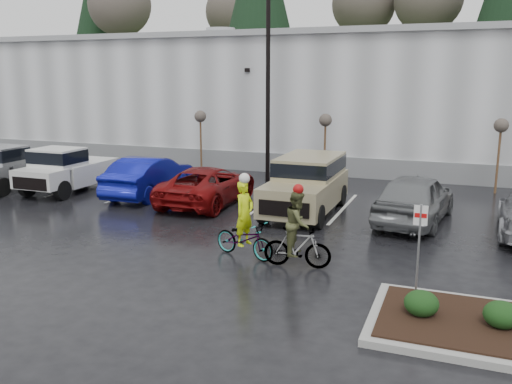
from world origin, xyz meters
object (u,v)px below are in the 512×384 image
at_px(sapling_mid, 325,124).
at_px(cyclist_olive, 297,237).
at_px(pickup_white, 73,168).
at_px(cyclist_hivis, 245,231).
at_px(sapling_west, 200,120).
at_px(suv_tan, 305,186).
at_px(car_grey, 415,198).
at_px(sapling_east, 501,130).
at_px(car_red, 208,185).
at_px(lamppost, 268,59).
at_px(car_blue, 149,176).
at_px(fire_lane_sign, 419,239).
at_px(pickup_silver, 17,165).

relative_size(sapling_mid, cyclist_olive, 1.43).
bearing_deg(pickup_white, cyclist_hivis, -28.45).
height_order(sapling_west, suv_tan, sapling_west).
bearing_deg(cyclist_hivis, pickup_white, 77.98).
bearing_deg(suv_tan, car_grey, 2.28).
distance_m(pickup_white, cyclist_olive, 13.39).
relative_size(sapling_east, car_red, 0.60).
relative_size(lamppost, pickup_white, 1.77).
bearing_deg(car_red, car_blue, -9.16).
height_order(lamppost, car_red, lamppost).
distance_m(car_red, cyclist_hivis, 6.61).
height_order(sapling_west, car_grey, sapling_west).
bearing_deg(cyclist_olive, fire_lane_sign, -114.79).
distance_m(sapling_west, car_grey, 12.84).
bearing_deg(car_blue, cyclist_hivis, 136.64).
distance_m(sapling_west, sapling_mid, 6.50).
bearing_deg(pickup_silver, suv_tan, 0.00).
bearing_deg(car_blue, pickup_silver, 2.97).
xyz_separation_m(lamppost, cyclist_olive, (4.70, -10.77, -4.86)).
height_order(sapling_east, cyclist_olive, sapling_east).
xyz_separation_m(fire_lane_sign, car_red, (-8.47, 6.73, -0.67)).
distance_m(car_blue, car_red, 2.95).
bearing_deg(sapling_east, car_grey, -115.08).
relative_size(sapling_west, cyclist_olive, 1.43).
bearing_deg(lamppost, car_red, -97.52).
xyz_separation_m(pickup_white, car_blue, (3.74, 0.22, -0.15)).
bearing_deg(suv_tan, car_blue, 175.22).
bearing_deg(cyclist_hivis, fire_lane_sign, -89.02).
height_order(car_blue, car_grey, car_grey).
bearing_deg(pickup_white, sapling_east, 18.68).
xyz_separation_m(lamppost, sapling_mid, (2.50, 1.00, -2.96)).
bearing_deg(fire_lane_sign, car_grey, 95.40).
xyz_separation_m(sapling_west, pickup_white, (-3.32, -5.86, -1.75)).
height_order(pickup_silver, cyclist_olive, cyclist_olive).
distance_m(sapling_east, car_red, 12.43).
bearing_deg(sapling_west, car_grey, -28.51).
distance_m(sapling_west, car_red, 7.20).
bearing_deg(sapling_west, pickup_white, -119.55).
distance_m(car_grey, cyclist_hivis, 6.79).
height_order(sapling_mid, pickup_silver, sapling_mid).
bearing_deg(pickup_silver, sapling_mid, 26.20).
bearing_deg(sapling_west, car_red, -61.22).
bearing_deg(car_grey, lamppost, -27.89).
relative_size(sapling_mid, sapling_east, 1.00).
distance_m(sapling_east, suv_tan, 9.27).
distance_m(sapling_west, cyclist_olive, 14.76).
relative_size(pickup_silver, car_blue, 1.04).
relative_size(sapling_west, pickup_white, 0.62).
relative_size(lamppost, car_grey, 1.83).
distance_m(pickup_silver, cyclist_hivis, 14.24).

